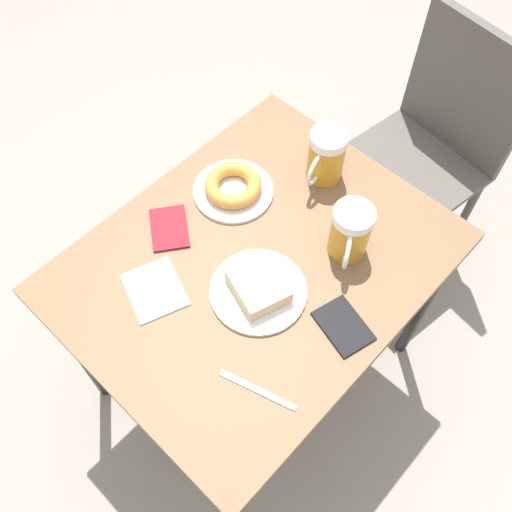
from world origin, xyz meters
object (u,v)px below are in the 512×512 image
(passport_near_edge, at_px, (343,326))
(plate_with_cake, at_px, (258,288))
(chair, at_px, (435,136))
(napkin_folded, at_px, (155,290))
(beer_mug_left, at_px, (350,232))
(plate_with_donut, at_px, (233,187))
(passport_far_edge, at_px, (169,228))
(beer_mug_center, at_px, (326,156))
(fork, at_px, (258,390))

(passport_near_edge, bearing_deg, plate_with_cake, -161.27)
(chair, height_order, passport_near_edge, chair)
(napkin_folded, bearing_deg, beer_mug_left, 57.43)
(plate_with_donut, distance_m, passport_far_edge, 0.19)
(beer_mug_center, bearing_deg, plate_with_cake, -72.64)
(chair, relative_size, beer_mug_left, 6.11)
(beer_mug_center, relative_size, passport_near_edge, 0.99)
(fork, bearing_deg, plate_with_cake, 132.94)
(chair, height_order, beer_mug_left, chair)
(napkin_folded, height_order, fork, same)
(beer_mug_center, height_order, passport_near_edge, beer_mug_center)
(plate_with_donut, xyz_separation_m, passport_far_edge, (-0.03, -0.19, -0.02))
(plate_with_donut, bearing_deg, beer_mug_center, 57.25)
(chair, height_order, passport_far_edge, chair)
(chair, xyz_separation_m, beer_mug_center, (-0.07, -0.49, 0.25))
(plate_with_cake, bearing_deg, beer_mug_left, 72.59)
(fork, bearing_deg, passport_near_edge, 80.92)
(napkin_folded, bearing_deg, beer_mug_center, 83.44)
(plate_with_cake, height_order, napkin_folded, plate_with_cake)
(chair, bearing_deg, passport_near_edge, -65.08)
(chair, xyz_separation_m, plate_with_cake, (0.04, -0.86, 0.20))
(passport_far_edge, bearing_deg, napkin_folded, -53.25)
(beer_mug_center, distance_m, fork, 0.60)
(beer_mug_left, height_order, fork, beer_mug_left)
(chair, distance_m, passport_far_edge, 0.93)
(napkin_folded, bearing_deg, passport_far_edge, 126.75)
(passport_far_edge, bearing_deg, fork, -18.68)
(beer_mug_center, xyz_separation_m, fork, (0.27, -0.54, -0.07))
(plate_with_donut, xyz_separation_m, fork, (0.40, -0.33, -0.02))
(plate_with_cake, relative_size, napkin_folded, 1.27)
(beer_mug_center, bearing_deg, napkin_folded, -96.56)
(beer_mug_center, relative_size, fork, 0.84)
(fork, bearing_deg, passport_far_edge, 161.32)
(chair, relative_size, fork, 5.15)
(napkin_folded, xyz_separation_m, fork, (0.33, -0.01, -0.00))
(plate_with_cake, xyz_separation_m, beer_mug_center, (-0.11, 0.37, 0.05))
(fork, relative_size, passport_far_edge, 1.10)
(beer_mug_left, distance_m, passport_far_edge, 0.43)
(napkin_folded, relative_size, fork, 1.02)
(napkin_folded, relative_size, passport_far_edge, 1.13)
(plate_with_donut, relative_size, fork, 1.20)
(chair, relative_size, plate_with_donut, 4.29)
(plate_with_donut, relative_size, beer_mug_left, 1.42)
(beer_mug_center, bearing_deg, passport_near_edge, -44.37)
(passport_far_edge, bearing_deg, passport_near_edge, 10.46)
(chair, distance_m, beer_mug_center, 0.55)
(beer_mug_left, height_order, passport_far_edge, beer_mug_left)
(plate_with_donut, distance_m, beer_mug_left, 0.33)
(plate_with_cake, distance_m, plate_with_donut, 0.30)
(plate_with_cake, bearing_deg, chair, 92.73)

